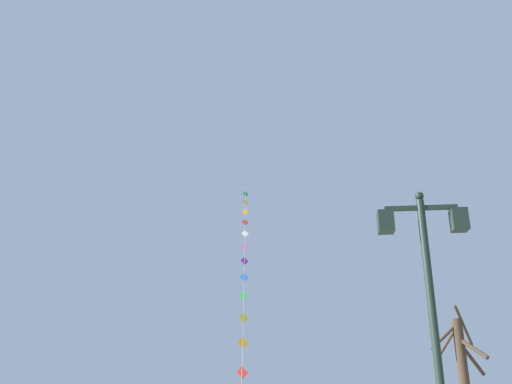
# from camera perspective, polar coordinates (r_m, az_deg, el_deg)

# --- Properties ---
(twin_lantern_lamp_post) EXTENTS (1.58, 0.28, 5.25)m
(twin_lantern_lamp_post) POSITION_cam_1_polar(r_m,az_deg,el_deg) (10.03, 17.57, -8.72)
(twin_lantern_lamp_post) COLOR #1E2D23
(twin_lantern_lamp_post) RESTS_ON ground_plane
(kite_train) EXTENTS (2.47, 20.03, 16.44)m
(kite_train) POSITION_cam_1_polar(r_m,az_deg,el_deg) (30.50, -1.21, -7.31)
(kite_train) COLOR brown
(kite_train) RESTS_ON ground_plane
(bare_tree) EXTENTS (1.76, 2.00, 4.33)m
(bare_tree) POSITION_cam_1_polar(r_m,az_deg,el_deg) (17.76, 20.95, -17.92)
(bare_tree) COLOR #423323
(bare_tree) RESTS_ON ground_plane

